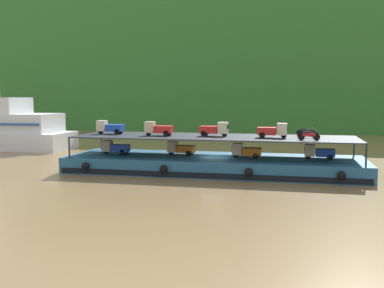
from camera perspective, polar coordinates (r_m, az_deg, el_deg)
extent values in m
plane|color=brown|center=(43.82, 2.80, -3.58)|extent=(400.00, 400.00, 0.00)
cube|color=#33702D|center=(107.19, 8.79, 9.95)|extent=(117.10, 30.39, 29.69)
ellipsoid|color=#2D6429|center=(114.41, 9.09, 14.93)|extent=(105.39, 27.35, 10.39)
cube|color=#23567A|center=(43.71, 2.80, -2.61)|extent=(28.58, 8.38, 1.50)
cube|color=black|center=(39.68, 1.76, -4.06)|extent=(28.01, 0.06, 0.50)
sphere|color=black|center=(43.03, -13.44, -2.77)|extent=(0.75, 0.75, 0.75)
sphere|color=black|center=(40.29, -3.63, -3.20)|extent=(0.75, 0.75, 0.75)
sphere|color=black|center=(38.87, 7.24, -3.57)|extent=(0.75, 0.75, 0.75)
sphere|color=black|center=(38.92, 18.51, -3.82)|extent=(0.75, 0.75, 0.75)
cylinder|color=#232833|center=(46.93, 19.97, -0.22)|extent=(0.16, 0.16, 2.00)
cylinder|color=#232833|center=(39.64, 21.33, -1.34)|extent=(0.16, 0.16, 2.00)
cylinder|color=#232833|center=(50.96, -11.48, 0.48)|extent=(0.16, 0.16, 2.00)
cylinder|color=#232833|center=(44.33, -15.39, -0.41)|extent=(0.16, 0.16, 2.00)
cube|color=#232833|center=(43.39, 2.82, 0.92)|extent=(26.98, 7.58, 0.10)
cube|color=#1E47B7|center=(45.94, -9.10, -0.52)|extent=(1.70, 1.20, 0.70)
cube|color=#C6B793|center=(46.45, -10.72, -0.23)|extent=(0.90, 1.00, 1.10)
cube|color=#19232D|center=(46.62, -11.25, -0.08)|extent=(0.04, 0.85, 0.38)
cylinder|color=black|center=(46.57, -10.87, -0.90)|extent=(0.56, 0.14, 0.56)
cylinder|color=black|center=(46.32, -8.40, -0.89)|extent=(0.56, 0.14, 0.56)
cylinder|color=black|center=(45.34, -8.87, -1.05)|extent=(0.56, 0.14, 0.56)
cube|color=orange|center=(44.61, -0.76, -0.64)|extent=(1.77, 1.30, 0.70)
cube|color=beige|center=(45.01, -2.47, -0.33)|extent=(0.96, 1.05, 1.10)
cube|color=#19232D|center=(45.14, -3.04, -0.17)|extent=(0.09, 0.85, 0.38)
cylinder|color=black|center=(45.12, -2.65, -1.02)|extent=(0.57, 0.17, 0.56)
cylinder|color=black|center=(45.04, -0.08, -1.02)|extent=(0.57, 0.17, 0.56)
cylinder|color=black|center=(44.03, -0.46, -1.19)|extent=(0.57, 0.17, 0.56)
cube|color=orange|center=(42.92, 7.65, -0.95)|extent=(1.72, 1.23, 0.70)
cube|color=beige|center=(43.06, 5.80, -0.64)|extent=(0.92, 1.02, 1.10)
cube|color=#19232D|center=(43.11, 5.19, -0.48)|extent=(0.06, 0.85, 0.38)
cylinder|color=black|center=(43.15, 5.60, -1.36)|extent=(0.56, 0.15, 0.56)
cylinder|color=black|center=(43.44, 8.25, -1.34)|extent=(0.56, 0.15, 0.56)
cylinder|color=black|center=(42.40, 8.11, -1.52)|extent=(0.56, 0.15, 0.56)
cube|color=#1E47B7|center=(43.40, 16.62, -1.07)|extent=(1.71, 1.21, 0.70)
cube|color=beige|center=(43.29, 14.78, -0.77)|extent=(0.91, 1.01, 1.10)
cube|color=#19232D|center=(43.26, 14.16, -0.61)|extent=(0.05, 0.85, 0.38)
cylinder|color=black|center=(43.35, 14.56, -1.49)|extent=(0.56, 0.14, 0.56)
cylinder|color=black|center=(44.00, 17.07, -1.45)|extent=(0.56, 0.14, 0.56)
cylinder|color=black|center=(42.95, 17.19, -1.63)|extent=(0.56, 0.14, 0.56)
cube|color=#1E47B7|center=(46.76, -9.80, 2.04)|extent=(1.74, 1.26, 0.70)
cube|color=beige|center=(47.25, -11.40, 2.29)|extent=(0.93, 1.03, 1.10)
cube|color=#19232D|center=(47.42, -11.92, 2.43)|extent=(0.07, 0.85, 0.38)
cylinder|color=black|center=(47.34, -11.55, 1.63)|extent=(0.56, 0.16, 0.56)
cylinder|color=black|center=(47.14, -9.11, 1.66)|extent=(0.56, 0.16, 0.56)
cylinder|color=black|center=(46.15, -9.55, 1.56)|extent=(0.56, 0.16, 0.56)
cube|color=red|center=(44.03, -3.65, 1.88)|extent=(1.72, 1.23, 0.70)
cube|color=#C6B793|center=(44.41, -5.40, 2.16)|extent=(0.92, 1.01, 1.10)
cube|color=#19232D|center=(44.54, -5.97, 2.30)|extent=(0.05, 0.85, 0.38)
cylinder|color=black|center=(44.50, -5.57, 1.45)|extent=(0.56, 0.15, 0.56)
cylinder|color=black|center=(44.47, -2.97, 1.47)|extent=(0.56, 0.15, 0.56)
cylinder|color=black|center=(43.45, -3.32, 1.36)|extent=(0.56, 0.15, 0.56)
cube|color=red|center=(43.59, 2.17, 1.84)|extent=(1.74, 1.26, 0.70)
cube|color=beige|center=(43.29, 3.98, 2.07)|extent=(0.94, 1.03, 1.10)
cube|color=#19232D|center=(43.20, 4.59, 2.20)|extent=(0.07, 0.85, 0.38)
cylinder|color=black|center=(43.30, 4.17, 1.34)|extent=(0.56, 0.16, 0.56)
cylinder|color=black|center=(43.19, 1.49, 1.34)|extent=(0.56, 0.16, 0.56)
cylinder|color=black|center=(44.22, 1.81, 1.45)|extent=(0.56, 0.16, 0.56)
cube|color=red|center=(42.30, 9.52, 1.64)|extent=(1.70, 1.20, 0.70)
cube|color=beige|center=(42.24, 11.42, 1.87)|extent=(0.90, 1.00, 1.10)
cube|color=#19232D|center=(42.23, 12.06, 2.00)|extent=(0.04, 0.85, 0.38)
cylinder|color=black|center=(42.28, 11.61, 1.12)|extent=(0.56, 0.14, 0.56)
cylinder|color=black|center=(41.83, 8.92, 1.12)|extent=(0.56, 0.14, 0.56)
cylinder|color=black|center=(42.88, 9.01, 1.24)|extent=(0.56, 0.14, 0.56)
cylinder|color=black|center=(40.45, 15.61, 0.84)|extent=(0.61, 0.16, 0.60)
cylinder|color=black|center=(40.54, 13.77, 0.90)|extent=(0.61, 0.16, 0.60)
cube|color=#B21919|center=(40.47, 14.70, 1.18)|extent=(1.11, 0.31, 0.28)
cube|color=black|center=(40.48, 14.35, 1.44)|extent=(0.62, 0.26, 0.12)
cylinder|color=#B2B2B7|center=(40.42, 15.49, 1.62)|extent=(0.10, 0.55, 0.04)
cylinder|color=black|center=(42.79, 15.41, 1.11)|extent=(0.60, 0.11, 0.60)
cylinder|color=black|center=(42.73, 13.67, 1.15)|extent=(0.60, 0.11, 0.60)
cube|color=black|center=(42.74, 14.55, 1.43)|extent=(1.10, 0.21, 0.28)
cube|color=black|center=(42.71, 14.22, 1.67)|extent=(0.60, 0.21, 0.12)
cylinder|color=#B2B2B7|center=(42.74, 15.30, 1.85)|extent=(0.04, 0.55, 0.04)
cylinder|color=black|center=(44.98, 15.18, 1.34)|extent=(0.61, 0.16, 0.60)
cylinder|color=black|center=(45.07, 13.53, 1.40)|extent=(0.61, 0.16, 0.60)
cube|color=black|center=(45.00, 14.36, 1.65)|extent=(1.11, 0.31, 0.28)
cube|color=black|center=(45.01, 14.05, 1.89)|extent=(0.62, 0.26, 0.12)
cylinder|color=#B2B2B7|center=(44.94, 15.07, 2.05)|extent=(0.09, 0.55, 0.04)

